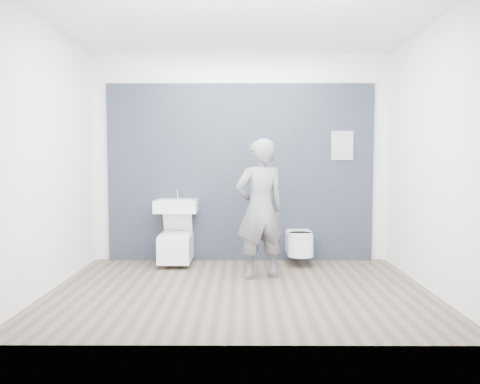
{
  "coord_description": "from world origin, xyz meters",
  "views": [
    {
      "loc": [
        0.02,
        -4.89,
        1.38
      ],
      "look_at": [
        0.0,
        0.6,
        1.0
      ],
      "focal_mm": 35.0,
      "sensor_mm": 36.0,
      "label": 1
    }
  ],
  "objects_px": {
    "toilet_rounded": "(300,243)",
    "visitor": "(260,209)",
    "washbasin": "(176,206)",
    "toilet_square": "(176,246)"
  },
  "relations": [
    {
      "from": "washbasin",
      "to": "toilet_square",
      "type": "distance_m",
      "value": 0.53
    },
    {
      "from": "toilet_square",
      "to": "visitor",
      "type": "bearing_deg",
      "value": -30.71
    },
    {
      "from": "toilet_rounded",
      "to": "toilet_square",
      "type": "bearing_deg",
      "value": -179.64
    },
    {
      "from": "washbasin",
      "to": "toilet_rounded",
      "type": "bearing_deg",
      "value": -2.53
    },
    {
      "from": "washbasin",
      "to": "toilet_square",
      "type": "relative_size",
      "value": 0.72
    },
    {
      "from": "toilet_rounded",
      "to": "visitor",
      "type": "relative_size",
      "value": 0.34
    },
    {
      "from": "toilet_square",
      "to": "visitor",
      "type": "xyz_separation_m",
      "value": [
        1.08,
        -0.64,
        0.56
      ]
    },
    {
      "from": "visitor",
      "to": "toilet_rounded",
      "type": "bearing_deg",
      "value": -147.78
    },
    {
      "from": "toilet_rounded",
      "to": "visitor",
      "type": "bearing_deg",
      "value": -129.94
    },
    {
      "from": "toilet_square",
      "to": "visitor",
      "type": "height_order",
      "value": "visitor"
    }
  ]
}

